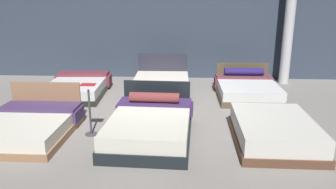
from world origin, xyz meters
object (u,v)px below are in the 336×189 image
Objects in this scene: bed_1 at (150,126)px; bed_3 at (78,87)px; price_sign at (90,116)px; bed_2 at (274,131)px; bed_4 at (161,87)px; bed_5 at (247,89)px; support_pillar at (289,27)px; bed_0 at (28,126)px.

bed_3 is at bearing 131.56° from bed_1.
price_sign reaches higher than bed_3.
bed_2 is at bearing 0.80° from bed_1.
bed_2 is at bearing -52.43° from bed_4.
bed_2 is 3.49m from price_sign.
support_pillar is at bearing 48.02° from bed_5.
bed_3 is (-2.34, 2.85, -0.05)m from bed_1.
price_sign is (-1.17, -2.69, 0.14)m from bed_4.
bed_0 is at bearing -131.38° from bed_4.
bed_3 is at bearing 89.26° from bed_0.
bed_3 reaches higher than bed_2.
price_sign is at bearing -114.83° from bed_4.
bed_3 is at bearing -164.67° from support_pillar.
bed_5 is at bearing 38.45° from price_sign.
bed_3 is at bearing -179.98° from bed_5.
bed_5 is at bearing 0.91° from bed_4.
bed_2 is at bearing -2.93° from price_sign.
bed_3 is 2.97m from price_sign.
bed_1 is at bearing -5.81° from price_sign.
bed_3 is at bearing 112.86° from price_sign.
bed_1 is at bearing -129.17° from bed_5.
bed_0 is 1.00× the size of bed_2.
bed_2 is 1.95× the size of price_sign.
bed_3 is (-4.64, 2.91, -0.02)m from bed_2.
bed_4 is 2.12× the size of price_sign.
bed_5 reaches higher than bed_2.
bed_1 is 1.12× the size of bed_2.
bed_4 reaches higher than bed_1.
bed_2 is at bearing -107.55° from support_pillar.
bed_0 is 5.52m from bed_5.
bed_1 is 3.71m from bed_5.
price_sign is at bearing -142.11° from bed_5.
bed_4 is (-2.31, 2.87, 0.02)m from bed_2.
support_pillar is at bearing 36.53° from bed_0.
bed_0 is 7.77m from support_pillar.
price_sign is (-1.19, 0.12, 0.14)m from bed_1.
bed_0 is at bearing -93.84° from bed_3.
bed_4 is at bearing -4.02° from bed_3.
price_sign reaches higher than bed_2.
bed_3 is 6.49m from support_pillar.
support_pillar is (1.45, 4.58, 1.52)m from bed_2.
bed_0 is 2.85m from bed_3.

